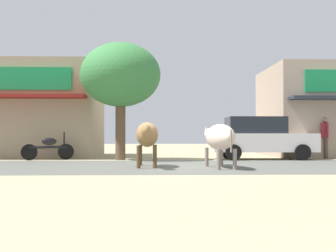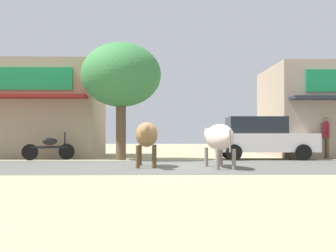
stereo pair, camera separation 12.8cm
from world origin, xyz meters
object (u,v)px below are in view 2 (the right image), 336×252
at_px(cow_near_brown, 147,135).
at_px(parked_motorcycle, 49,148).
at_px(parked_hatchback_car, 261,138).
at_px(roadside_tree, 121,76).
at_px(cow_far_dark, 219,137).
at_px(pedestrian_by_shop, 326,134).

bearing_deg(cow_near_brown, parked_motorcycle, 132.51).
xyz_separation_m(parked_hatchback_car, parked_motorcycle, (-8.12, -0.24, -0.38)).
xyz_separation_m(roadside_tree, cow_far_dark, (3.12, -4.51, -2.34)).
height_order(parked_hatchback_car, parked_motorcycle, parked_hatchback_car).
distance_m(roadside_tree, pedestrian_by_shop, 8.54).
bearing_deg(pedestrian_by_shop, cow_near_brown, -145.06).
bearing_deg(parked_hatchback_car, parked_motorcycle, -178.33).
xyz_separation_m(cow_far_dark, pedestrian_by_shop, (5.08, 5.41, 0.12)).
relative_size(roadside_tree, pedestrian_by_shop, 2.67).
height_order(parked_motorcycle, cow_near_brown, cow_near_brown).
height_order(roadside_tree, cow_near_brown, roadside_tree).
bearing_deg(cow_far_dark, cow_near_brown, 168.28).
height_order(parked_hatchback_car, pedestrian_by_shop, pedestrian_by_shop).
distance_m(parked_hatchback_car, pedestrian_by_shop, 2.86).
relative_size(parked_hatchback_car, parked_motorcycle, 2.15).
bearing_deg(pedestrian_by_shop, parked_hatchback_car, -167.35).
bearing_deg(cow_near_brown, pedestrian_by_shop, 34.94).
height_order(parked_motorcycle, pedestrian_by_shop, pedestrian_by_shop).
relative_size(roadside_tree, parked_hatchback_car, 1.12).
bearing_deg(parked_hatchback_car, cow_far_dark, -115.60).
bearing_deg(parked_hatchback_car, roadside_tree, -177.12).
xyz_separation_m(roadside_tree, parked_hatchback_car, (5.41, 0.27, -2.36)).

